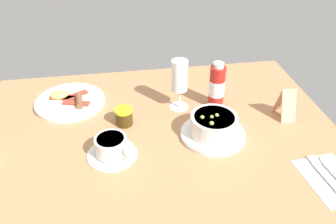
# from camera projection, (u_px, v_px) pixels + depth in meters

# --- Properties ---
(ground_plane) EXTENTS (1.10, 0.84, 0.03)m
(ground_plane) POSITION_uv_depth(u_px,v_px,m) (159.00, 139.00, 1.02)
(ground_plane) COLOR #A8754C
(porridge_bowl) EXTENTS (0.19, 0.19, 0.08)m
(porridge_bowl) POSITION_uv_depth(u_px,v_px,m) (213.00, 126.00, 0.99)
(porridge_bowl) COLOR silver
(porridge_bowl) RESTS_ON ground_plane
(cutlery_setting) EXTENTS (0.14, 0.18, 0.01)m
(cutlery_setting) POSITION_uv_depth(u_px,v_px,m) (331.00, 177.00, 0.87)
(cutlery_setting) COLOR silver
(cutlery_setting) RESTS_ON ground_plane
(coffee_cup) EXTENTS (0.14, 0.14, 0.06)m
(coffee_cup) POSITION_uv_depth(u_px,v_px,m) (112.00, 147.00, 0.92)
(coffee_cup) COLOR silver
(coffee_cup) RESTS_ON ground_plane
(wine_glass) EXTENTS (0.06, 0.06, 0.17)m
(wine_glass) POSITION_uv_depth(u_px,v_px,m) (179.00, 78.00, 1.07)
(wine_glass) COLOR white
(wine_glass) RESTS_ON ground_plane
(jam_jar) EXTENTS (0.06, 0.06, 0.06)m
(jam_jar) POSITION_uv_depth(u_px,v_px,m) (124.00, 116.00, 1.04)
(jam_jar) COLOR #392A0C
(jam_jar) RESTS_ON ground_plane
(sauce_bottle_red) EXTENTS (0.05, 0.05, 0.16)m
(sauce_bottle_red) POSITION_uv_depth(u_px,v_px,m) (217.00, 86.00, 1.10)
(sauce_bottle_red) COLOR #B21E19
(sauce_bottle_red) RESTS_ON ground_plane
(breakfast_plate) EXTENTS (0.23, 0.23, 0.04)m
(breakfast_plate) POSITION_uv_depth(u_px,v_px,m) (70.00, 101.00, 1.15)
(breakfast_plate) COLOR silver
(breakfast_plate) RESTS_ON ground_plane
(menu_card) EXTENTS (0.05, 0.07, 0.10)m
(menu_card) POSITION_uv_depth(u_px,v_px,m) (286.00, 103.00, 1.06)
(menu_card) COLOR tan
(menu_card) RESTS_ON ground_plane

